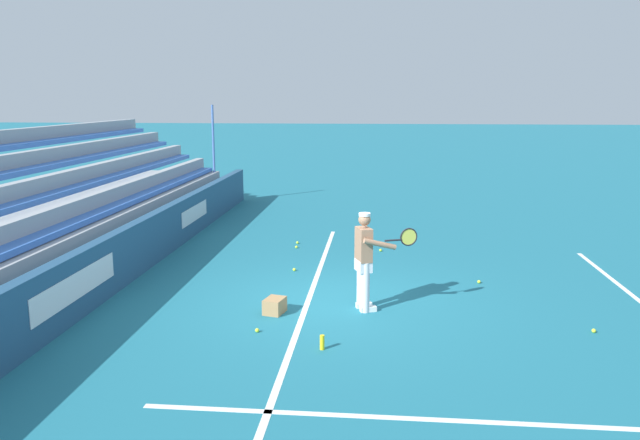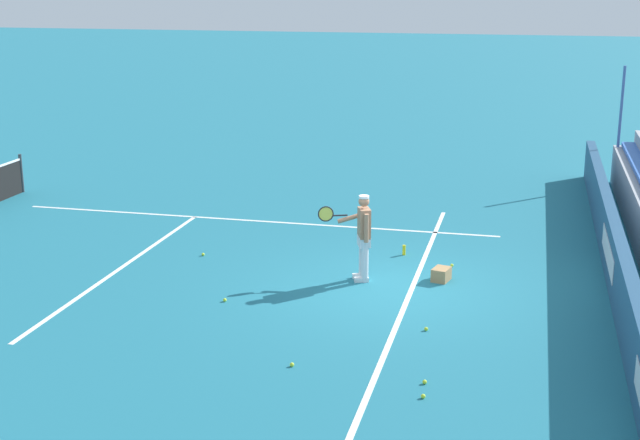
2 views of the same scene
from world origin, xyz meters
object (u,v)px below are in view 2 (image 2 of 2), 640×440
Objects in this scene: tennis_ball_near_player at (426,329)px; tennis_ball_far_left at (203,254)px; ball_box_cardboard at (441,274)px; tennis_ball_toward_net at (292,365)px; tennis_ball_far_right at (423,396)px; tennis_player at (363,236)px; tennis_ball_stray_back at (225,300)px; tennis_ball_by_box at (425,382)px; water_bottle at (404,250)px; tennis_ball_on_baseline at (452,265)px.

tennis_ball_near_player and tennis_ball_far_left have the same top height.
ball_box_cardboard is 4.91m from tennis_ball_toward_net.
tennis_ball_far_left is (4.99, 3.34, 0.00)m from tennis_ball_toward_net.
tennis_ball_far_right and tennis_ball_far_left have the same top height.
tennis_player is 25.98× the size of tennis_ball_stray_back.
tennis_ball_near_player is at bearing 6.03° from tennis_ball_far_right.
tennis_ball_far_left is 7.44m from tennis_ball_by_box.
water_bottle is at bearing 32.59° from ball_box_cardboard.
tennis_ball_far_right is 1.00× the size of tennis_ball_on_baseline.
tennis_ball_by_box is at bearing 4.53° from tennis_ball_far_right.
water_bottle is (1.50, 0.96, -0.02)m from ball_box_cardboard.
water_bottle is at bearing -17.51° from tennis_player.
tennis_ball_far_right is 1.00× the size of tennis_ball_toward_net.
tennis_ball_far_right is 2.18m from tennis_ball_toward_net.
tennis_ball_far_right is at bearing -176.76° from ball_box_cardboard.
tennis_ball_toward_net is (0.60, 2.10, 0.00)m from tennis_ball_far_right.
tennis_ball_stray_back is 2.89m from tennis_ball_far_left.
ball_box_cardboard reaches higher than tennis_ball_on_baseline.
tennis_ball_by_box is (-0.13, -2.06, 0.00)m from tennis_ball_toward_net.
ball_box_cardboard reaches higher than tennis_ball_toward_net.
tennis_ball_near_player is (2.51, 0.27, 0.00)m from tennis_ball_far_right.
tennis_player is 2.99m from tennis_ball_stray_back.
tennis_ball_on_baseline is 1.00× the size of tennis_ball_stray_back.
tennis_ball_near_player is 4.26m from water_bottle.
tennis_ball_stray_back is (-1.80, 2.23, -0.86)m from tennis_player.
tennis_ball_on_baseline is at bearing -1.58° from tennis_ball_near_player.
water_bottle is (6.19, 1.21, 0.08)m from tennis_ball_by_box.
tennis_ball_stray_back and tennis_ball_near_player have the same top height.
tennis_ball_far_right is 0.47m from tennis_ball_by_box.
tennis_ball_on_baseline is (1.23, -1.65, -0.86)m from tennis_player.
tennis_ball_on_baseline is at bearing 1.33° from tennis_ball_by_box.
tennis_ball_far_right and tennis_ball_near_player have the same top height.
water_bottle is at bearing -75.64° from tennis_ball_far_left.
tennis_ball_near_player is 6.01m from tennis_ball_far_left.
tennis_ball_far_left is (5.58, 5.44, 0.00)m from tennis_ball_far_right.
ball_box_cardboard is 6.06× the size of tennis_ball_toward_net.
tennis_ball_stray_back is 4.57m from water_bottle.
water_bottle reaches higher than tennis_ball_on_baseline.
tennis_ball_toward_net is 2.06m from tennis_ball_by_box.
tennis_ball_on_baseline is at bearing -118.20° from water_bottle.
tennis_ball_on_baseline is 1.00× the size of tennis_ball_by_box.
water_bottle is (1.81, -0.57, -0.78)m from tennis_player.
tennis_ball_toward_net is (-4.25, 0.28, -0.86)m from tennis_player.
tennis_ball_far_left and tennis_ball_by_box have the same top height.
tennis_player is 25.98× the size of tennis_ball_far_left.
tennis_ball_stray_back is at bearing 57.28° from tennis_ball_by_box.
tennis_player is 4.29× the size of ball_box_cardboard.
tennis_ball_stray_back is 3.82m from tennis_ball_near_player.
tennis_ball_stray_back and tennis_ball_toward_net have the same top height.
tennis_player is 2.23m from tennis_ball_on_baseline.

